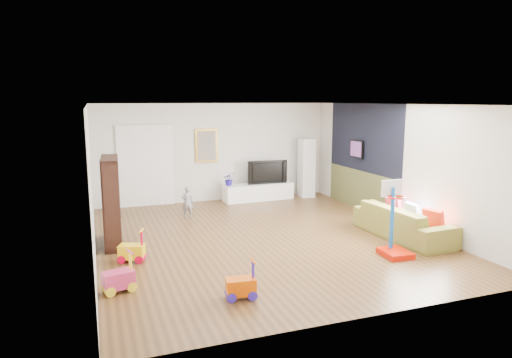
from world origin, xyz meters
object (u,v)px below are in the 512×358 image
object	(u,v)px
bookshelf	(112,202)
basketball_hoop	(397,219)
sofa	(403,222)
media_console	(258,192)

from	to	relation	value
bookshelf	basketball_hoop	bearing A→B (deg)	-23.71
sofa	basketball_hoop	bearing A→B (deg)	133.66
sofa	basketball_hoop	size ratio (longest dim) A/B	1.64
media_console	sofa	distance (m)	4.62
basketball_hoop	bookshelf	bearing A→B (deg)	156.58
bookshelf	sofa	xyz separation A→B (m)	(5.61, -1.51, -0.53)
bookshelf	media_console	bearing A→B (deg)	38.16
bookshelf	basketball_hoop	distance (m)	5.34
media_console	bookshelf	world-z (taller)	bookshelf
media_console	basketball_hoop	bearing A→B (deg)	-85.26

